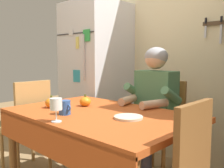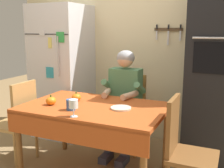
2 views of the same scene
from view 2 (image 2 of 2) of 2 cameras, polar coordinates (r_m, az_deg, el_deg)
back_wall_assembly at (r=3.78m, az=5.89°, el=8.46°), size 3.70×0.13×2.60m
refrigerator at (r=3.92m, az=-10.13°, el=2.56°), size 0.68×0.71×1.80m
wall_oven at (r=3.27m, az=20.67°, el=2.92°), size 0.60×0.64×2.10m
dining_table at (r=2.75m, az=-3.85°, el=-6.29°), size 1.40×0.90×0.74m
chair_behind_person at (r=3.46m, az=3.52°, el=-5.08°), size 0.40×0.40×0.93m
seated_person at (r=3.23m, az=2.38°, el=-2.11°), size 0.47×0.55×1.25m
chair_left_side at (r=3.25m, az=-18.75°, el=-6.79°), size 0.40×0.40×0.93m
chair_right_side at (r=2.46m, az=14.61°, el=-12.44°), size 0.40×0.40×0.93m
coffee_mug at (r=2.61m, az=-8.48°, el=-4.25°), size 0.11×0.08×0.10m
wine_glass at (r=2.40m, az=-7.89°, el=-4.23°), size 0.08×0.08×0.16m
pumpkin_large at (r=2.83m, az=-12.50°, el=-3.42°), size 0.10×0.10×0.10m
pumpkin_medium at (r=2.93m, az=-7.39°, el=-2.73°), size 0.10×0.10×0.10m
serving_tray at (r=2.64m, az=1.85°, el=-4.99°), size 0.20×0.20×0.02m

